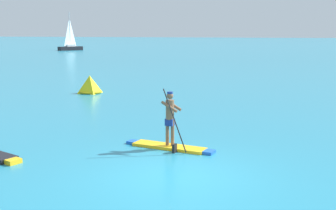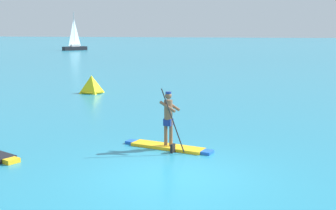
{
  "view_description": "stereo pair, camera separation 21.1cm",
  "coord_description": "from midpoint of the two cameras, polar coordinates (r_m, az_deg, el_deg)",
  "views": [
    {
      "loc": [
        2.53,
        -10.34,
        3.69
      ],
      "look_at": [
        -1.96,
        6.49,
        0.67
      ],
      "focal_mm": 46.18,
      "sensor_mm": 36.0,
      "label": 1
    },
    {
      "loc": [
        2.74,
        -10.28,
        3.69
      ],
      "look_at": [
        -1.96,
        6.49,
        0.67
      ],
      "focal_mm": 46.18,
      "sensor_mm": 36.0,
      "label": 2
    }
  ],
  "objects": [
    {
      "name": "race_marker_buoy",
      "position": [
        26.13,
        -10.5,
        2.56
      ],
      "size": [
        1.57,
        1.57,
        1.05
      ],
      "color": "yellow",
      "rests_on": "ground"
    },
    {
      "name": "sailboat_left_horizon",
      "position": [
        83.59,
        -12.84,
        7.67
      ],
      "size": [
        3.79,
        4.45,
        7.08
      ],
      "rotation": [
        0.0,
        0.0,
        0.93
      ],
      "color": "black",
      "rests_on": "ground"
    },
    {
      "name": "ground",
      "position": [
        11.26,
        0.58,
        -9.3
      ],
      "size": [
        440.0,
        440.0,
        0.0
      ],
      "primitive_type": "plane",
      "color": "teal"
    },
    {
      "name": "paddleboarder_mid_center",
      "position": [
        13.64,
        -0.18,
        -3.87
      ],
      "size": [
        3.02,
        1.08,
        2.01
      ],
      "rotation": [
        0.0,
        0.0,
        -0.2
      ],
      "color": "yellow",
      "rests_on": "ground"
    }
  ]
}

